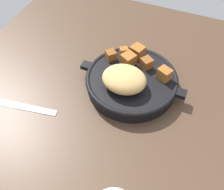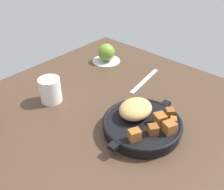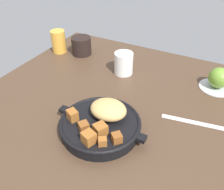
% 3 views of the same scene
% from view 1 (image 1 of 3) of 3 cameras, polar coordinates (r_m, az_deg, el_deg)
% --- Properties ---
extents(ground_plane, '(0.95, 0.97, 0.02)m').
position_cam_1_polar(ground_plane, '(0.65, 2.03, -5.22)').
color(ground_plane, '#473323').
extents(cast_iron_skillet, '(0.28, 0.23, 0.08)m').
position_cam_1_polar(cast_iron_skillet, '(0.68, 3.97, 3.12)').
color(cast_iron_skillet, black).
rests_on(cast_iron_skillet, ground_plane).
extents(butter_knife, '(0.21, 0.05, 0.00)m').
position_cam_1_polar(butter_knife, '(0.70, -19.47, -2.05)').
color(butter_knife, silver).
rests_on(butter_knife, ground_plane).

